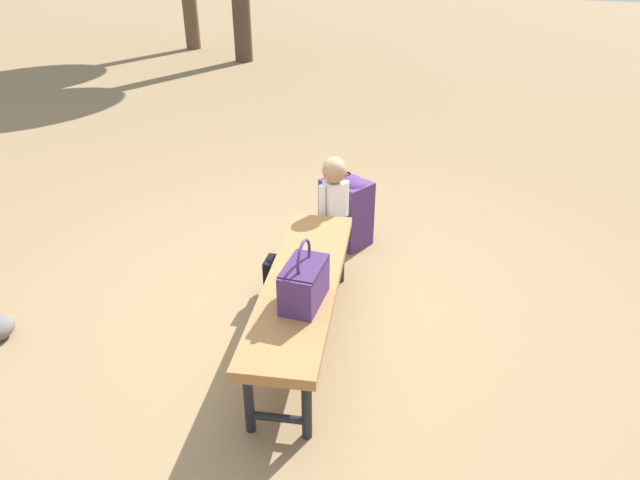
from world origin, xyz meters
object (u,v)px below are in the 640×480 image
object	(u,v)px
handbag	(304,282)
backpack_large	(346,208)
park_bench	(303,287)
child_standing	(334,196)
backpack_small	(281,277)

from	to	relation	value
handbag	backpack_large	world-z (taller)	handbag
park_bench	child_standing	size ratio (longest dim) A/B	1.99
child_standing	backpack_large	size ratio (longest dim) A/B	1.40
child_standing	backpack_small	size ratio (longest dim) A/B	2.42
handbag	child_standing	bearing A→B (deg)	10.30
child_standing	backpack_small	xyz separation A→B (m)	(-0.53, 0.18, -0.38)
backpack_small	child_standing	bearing A→B (deg)	-19.02
backpack_large	backpack_small	bearing A→B (deg)	169.35
child_standing	handbag	bearing A→B (deg)	-169.70
park_bench	backpack_large	bearing A→B (deg)	5.77
backpack_large	backpack_small	size ratio (longest dim) A/B	1.73
park_bench	backpack_small	world-z (taller)	park_bench
park_bench	backpack_small	xyz separation A→B (m)	(0.38, 0.30, -0.22)
child_standing	backpack_large	xyz separation A→B (m)	(0.36, 0.02, -0.25)
backpack_small	backpack_large	bearing A→B (deg)	-10.65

